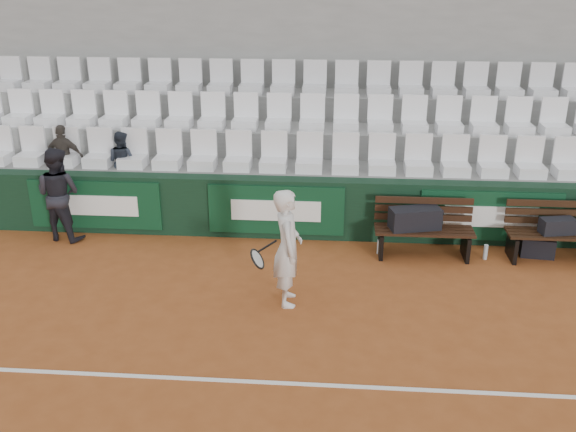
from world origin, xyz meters
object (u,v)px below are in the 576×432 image
(sports_bag_ground, at_px, (537,246))
(spectator_c, at_px, (119,136))
(tennis_player, at_px, (287,248))
(ball_kid, at_px, (59,194))
(bench_left, at_px, (423,243))
(sports_bag_right, at_px, (558,226))
(water_bottle_far, at_px, (485,252))
(water_bottle_near, at_px, (379,247))
(spectator_b, at_px, (61,132))
(bench_right, at_px, (556,246))
(sports_bag_left, at_px, (415,218))

(sports_bag_ground, height_order, spectator_c, spectator_c)
(tennis_player, relative_size, ball_kid, 1.04)
(bench_left, bearing_deg, sports_bag_right, 0.04)
(bench_left, xyz_separation_m, ball_kid, (-5.82, 0.24, 0.55))
(water_bottle_far, bearing_deg, bench_left, 177.62)
(bench_left, distance_m, ball_kid, 5.85)
(sports_bag_ground, bearing_deg, bench_left, -174.96)
(water_bottle_near, xyz_separation_m, spectator_b, (-5.37, 1.08, 1.45))
(tennis_player, bearing_deg, spectator_c, 138.51)
(ball_kid, relative_size, spectator_c, 1.48)
(sports_bag_ground, distance_m, tennis_player, 4.18)
(spectator_c, bearing_deg, bench_left, -173.13)
(bench_right, bearing_deg, tennis_player, -158.03)
(bench_left, xyz_separation_m, bench_right, (2.00, 0.02, 0.00))
(bench_left, height_order, sports_bag_right, sports_bag_right)
(sports_bag_ground, bearing_deg, water_bottle_far, -166.55)
(bench_right, bearing_deg, sports_bag_left, 179.77)
(bench_left, relative_size, water_bottle_near, 6.45)
(water_bottle_near, xyz_separation_m, spectator_c, (-4.36, 1.08, 1.41))
(water_bottle_far, height_order, spectator_c, spectator_c)
(spectator_c, bearing_deg, sports_bag_left, -173.21)
(sports_bag_left, height_order, ball_kid, ball_kid)
(bench_right, height_order, water_bottle_far, bench_right)
(bench_right, distance_m, sports_bag_left, 2.18)
(water_bottle_near, bearing_deg, sports_bag_ground, 2.87)
(sports_bag_ground, relative_size, tennis_player, 0.31)
(ball_kid, bearing_deg, sports_bag_left, -168.31)
(sports_bag_right, relative_size, spectator_b, 0.45)
(water_bottle_near, bearing_deg, sports_bag_right, -0.71)
(water_bottle_far, relative_size, spectator_c, 0.23)
(sports_bag_ground, relative_size, spectator_b, 0.44)
(bench_right, xyz_separation_m, sports_bag_ground, (-0.23, 0.14, -0.07))
(spectator_c, bearing_deg, sports_bag_right, -169.67)
(tennis_player, bearing_deg, ball_kid, 154.63)
(ball_kid, height_order, spectator_b, spectator_b)
(spectator_b, relative_size, spectator_c, 1.09)
(water_bottle_far, xyz_separation_m, spectator_c, (-5.98, 1.16, 1.40))
(bench_left, height_order, tennis_player, tennis_player)
(sports_bag_ground, relative_size, water_bottle_near, 2.15)
(water_bottle_near, distance_m, tennis_player, 2.19)
(water_bottle_far, xyz_separation_m, tennis_player, (-2.93, -1.55, 0.68))
(water_bottle_near, bearing_deg, spectator_b, 168.62)
(sports_bag_ground, bearing_deg, spectator_c, 171.97)
(spectator_c, bearing_deg, spectator_b, 19.37)
(sports_bag_right, bearing_deg, ball_kid, 178.28)
(spectator_b, bearing_deg, sports_bag_right, 170.57)
(bench_left, height_order, spectator_b, spectator_b)
(tennis_player, xyz_separation_m, ball_kid, (-3.84, 1.82, -0.03))
(water_bottle_far, bearing_deg, tennis_player, -152.13)
(tennis_player, distance_m, spectator_b, 4.94)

